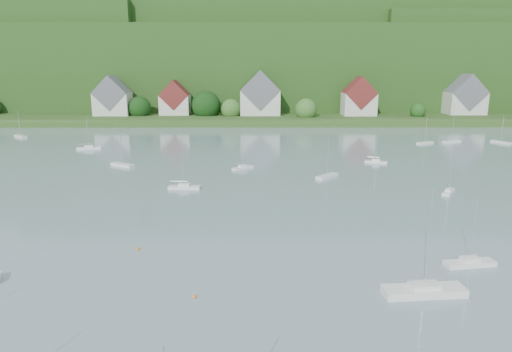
{
  "coord_description": "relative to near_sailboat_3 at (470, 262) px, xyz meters",
  "views": [
    {
      "loc": [
        2.32,
        -0.48,
        22.04
      ],
      "look_at": [
        2.72,
        75.0,
        4.0
      ],
      "focal_mm": 31.99,
      "sensor_mm": 36.0,
      "label": 1
    }
  ],
  "objects": [
    {
      "name": "far_shore_strip",
      "position": [
        -26.92,
        152.47,
        1.07
      ],
      "size": [
        600.0,
        60.0,
        3.0
      ],
      "primitive_type": "cube",
      "color": "#2C4C1C",
      "rests_on": "ground"
    },
    {
      "name": "village_building_4",
      "position": [
        63.08,
        142.47,
        9.16
      ],
      "size": [
        15.0,
        10.4,
        16.5
      ],
      "color": "beige",
      "rests_on": "far_shore_strip"
    },
    {
      "name": "village_building_1",
      "position": [
        -56.92,
        141.47,
        8.32
      ],
      "size": [
        12.0,
        9.36,
        14.0
      ],
      "color": "beige",
      "rests_on": "far_shore_strip"
    },
    {
      "name": "near_sailboat_4",
      "position": [
        -7.71,
        -6.79,
        0.1
      ],
      "size": [
        8.33,
        2.96,
        11.02
      ],
      "rotation": [
        0.0,
        0.0,
        0.08
      ],
      "color": "white",
      "rests_on": "ground"
    },
    {
      "name": "forested_ridge",
      "position": [
        -26.52,
        221.04,
        22.46
      ],
      "size": [
        620.0,
        181.22,
        69.89
      ],
      "color": "#1C4415",
      "rests_on": "ground"
    },
    {
      "name": "village_building_2",
      "position": [
        -21.92,
        140.47,
        9.84
      ],
      "size": [
        16.0,
        11.44,
        18.0
      ],
      "color": "beige",
      "rests_on": "far_shore_strip"
    },
    {
      "name": "village_building_3",
      "position": [
        18.08,
        138.47,
        9.0
      ],
      "size": [
        13.0,
        10.4,
        15.5
      ],
      "color": "beige",
      "rests_on": "far_shore_strip"
    },
    {
      "name": "near_sailboat_3",
      "position": [
        0.0,
        0.0,
        0.0
      ],
      "size": [
        6.0,
        2.5,
        7.85
      ],
      "rotation": [
        0.0,
        0.0,
        0.15
      ],
      "color": "white",
      "rests_on": "ground"
    },
    {
      "name": "far_sailboat_cluster",
      "position": [
        -15.85,
        69.48,
        -0.05
      ],
      "size": [
        198.02,
        73.09,
        8.71
      ],
      "color": "white",
      "rests_on": "ground"
    },
    {
      "name": "village_building_0",
      "position": [
        -81.92,
        139.47,
        9.08
      ],
      "size": [
        14.0,
        10.4,
        16.0
      ],
      "color": "beige",
      "rests_on": "far_shore_strip"
    },
    {
      "name": "mooring_buoy_0",
      "position": [
        -30.46,
        -7.25,
        -0.43
      ],
      "size": [
        0.42,
        0.42,
        0.42
      ],
      "primitive_type": "sphere",
      "color": "orange",
      "rests_on": "ground"
    },
    {
      "name": "mooring_buoy_3",
      "position": [
        -39.01,
        4.88,
        -0.43
      ],
      "size": [
        0.46,
        0.46,
        0.46
      ],
      "primitive_type": "sphere",
      "color": "orange",
      "rests_on": "ground"
    }
  ]
}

